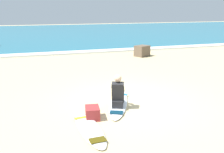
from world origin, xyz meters
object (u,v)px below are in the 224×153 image
at_px(surfboard_main, 119,103).
at_px(surfboard_spare_near, 89,128).
at_px(surfer_seated, 118,94).
at_px(shoreline_rock, 142,51).
at_px(beach_bag, 93,113).

distance_m(surfboard_main, surfboard_spare_near, 1.84).
relative_size(surfer_seated, shoreline_rock, 1.17).
xyz_separation_m(surfer_seated, surfboard_spare_near, (-1.11, -1.10, -0.40)).
height_order(surfboard_main, beach_bag, beach_bag).
height_order(surfboard_spare_near, beach_bag, beach_bag).
height_order(surfboard_main, shoreline_rock, shoreline_rock).
distance_m(surfboard_main, surfer_seated, 0.50).
xyz_separation_m(surfer_seated, shoreline_rock, (4.06, 7.35, -0.11)).
distance_m(surfboard_spare_near, shoreline_rock, 9.91).
height_order(surfer_seated, beach_bag, surfer_seated).
distance_m(surfer_seated, beach_bag, 1.05).
bearing_deg(surfer_seated, beach_bag, -150.23).
bearing_deg(surfboard_spare_near, surfer_seated, 44.99).
bearing_deg(shoreline_rock, surfer_seated, -118.92).
bearing_deg(surfer_seated, shoreline_rock, 61.08).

